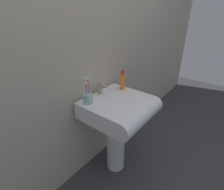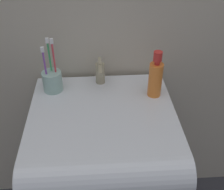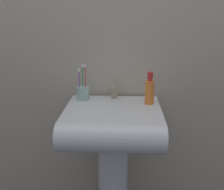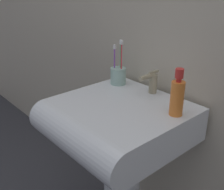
{
  "view_description": "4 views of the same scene",
  "coord_description": "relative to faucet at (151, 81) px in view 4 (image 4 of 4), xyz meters",
  "views": [
    {
      "loc": [
        -1.04,
        -0.78,
        1.48
      ],
      "look_at": [
        -0.03,
        0.02,
        0.83
      ],
      "focal_mm": 28.0,
      "sensor_mm": 36.0,
      "label": 1
    },
    {
      "loc": [
        -0.02,
        -0.79,
        1.43
      ],
      "look_at": [
        0.04,
        0.01,
        0.84
      ],
      "focal_mm": 45.0,
      "sensor_mm": 36.0,
      "label": 2
    },
    {
      "loc": [
        0.07,
        -1.47,
        1.3
      ],
      "look_at": [
        -0.01,
        -0.0,
        0.86
      ],
      "focal_mm": 45.0,
      "sensor_mm": 36.0,
      "label": 3
    },
    {
      "loc": [
        0.78,
        -0.74,
        1.28
      ],
      "look_at": [
        -0.04,
        -0.03,
        0.82
      ],
      "focal_mm": 45.0,
      "sensor_mm": 36.0,
      "label": 4
    }
  ],
  "objects": [
    {
      "name": "faucet",
      "position": [
        0.0,
        0.0,
        0.0
      ],
      "size": [
        0.04,
        0.11,
        0.1
      ],
      "color": "tan",
      "rests_on": "sink_basin"
    },
    {
      "name": "sink_pedestal",
      "position": [
        0.0,
        -0.18,
        -0.52
      ],
      "size": [
        0.17,
        0.17,
        0.63
      ],
      "primitive_type": "cylinder",
      "color": "white",
      "rests_on": "ground"
    },
    {
      "name": "soap_bottle",
      "position": [
        0.21,
        -0.09,
        0.02
      ],
      "size": [
        0.05,
        0.05,
        0.19
      ],
      "color": "orange",
      "rests_on": "sink_basin"
    },
    {
      "name": "toothbrush_cup",
      "position": [
        -0.19,
        -0.03,
        -0.01
      ],
      "size": [
        0.08,
        0.08,
        0.22
      ],
      "color": "#99BFB2",
      "rests_on": "sink_basin"
    },
    {
      "name": "sink_basin",
      "position": [
        0.0,
        -0.23,
        -0.13
      ],
      "size": [
        0.53,
        0.54,
        0.15
      ],
      "color": "white",
      "rests_on": "sink_pedestal"
    }
  ]
}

